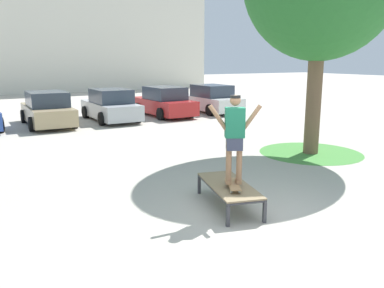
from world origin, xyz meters
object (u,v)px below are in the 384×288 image
(skateboard, at_px, (233,184))
(skater, at_px, (235,133))
(car_white, at_px, (211,100))
(skate_box, at_px, (229,187))
(car_tan, at_px, (48,110))
(car_silver, at_px, (111,106))
(car_red, at_px, (164,102))

(skateboard, relative_size, skater, 0.47)
(car_white, bearing_deg, skate_box, -120.36)
(car_tan, distance_m, car_silver, 2.90)
(skateboard, relative_size, car_tan, 0.19)
(skater, bearing_deg, skate_box, 75.73)
(skate_box, xyz_separation_m, skateboard, (-0.06, -0.24, 0.12))
(car_tan, bearing_deg, car_red, 2.89)
(skateboard, bearing_deg, car_red, 70.36)
(car_silver, bearing_deg, car_white, 3.06)
(skate_box, xyz_separation_m, car_red, (4.47, 12.47, 0.28))
(skater, bearing_deg, car_tan, 95.79)
(skateboard, bearing_deg, skater, 62.58)
(car_tan, height_order, car_silver, same)
(car_red, xyz_separation_m, car_white, (2.89, 0.11, 0.00))
(skateboard, xyz_separation_m, car_tan, (-1.26, 12.41, 0.15))
(skateboard, bearing_deg, car_white, 59.90)
(skateboard, height_order, car_tan, car_tan)
(skateboard, distance_m, skater, 0.99)
(skate_box, relative_size, car_tan, 0.48)
(skateboard, height_order, car_silver, car_silver)
(skater, xyz_separation_m, car_tan, (-1.26, 12.41, -0.84))
(car_tan, bearing_deg, skateboard, -84.21)
(skater, relative_size, car_white, 0.40)
(skate_box, xyz_separation_m, car_white, (7.36, 12.57, 0.28))
(car_red, bearing_deg, skateboard, -109.64)
(car_red, bearing_deg, car_white, 2.09)
(car_tan, height_order, car_red, same)
(car_red, relative_size, car_white, 1.01)
(skate_box, height_order, skateboard, skateboard)
(skateboard, height_order, skater, skater)
(car_white, bearing_deg, car_red, -177.91)
(car_red, bearing_deg, car_tan, -177.11)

